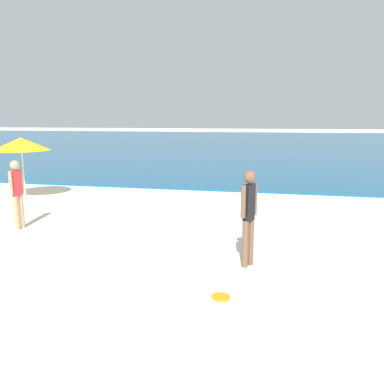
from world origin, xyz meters
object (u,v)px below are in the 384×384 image
frisbee (221,297)px  person_distant (17,190)px  person_standing (249,212)px  beach_umbrella (21,144)px

frisbee → person_distant: person_distant is taller
person_standing → frisbee: (-0.30, -1.30, -0.96)m
frisbee → person_standing: bearing=77.1°
person_distant → beach_umbrella: (-2.02, 3.04, 0.85)m
person_standing → person_distant: (-5.40, 1.20, -0.05)m
beach_umbrella → frisbee: bearing=-37.9°
person_distant → beach_umbrella: size_ratio=0.82×
frisbee → person_distant: 5.75m
person_standing → frisbee: bearing=-157.6°
person_distant → frisbee: bearing=79.6°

